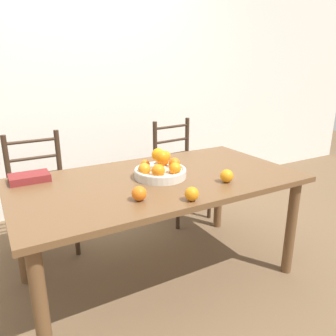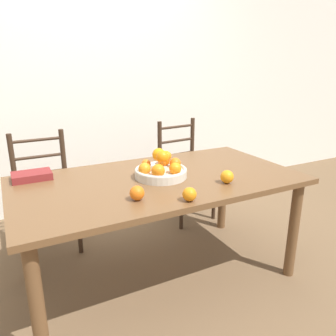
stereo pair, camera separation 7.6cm
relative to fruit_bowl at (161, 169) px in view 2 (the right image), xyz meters
name	(u,v)px [view 2 (the right image)]	position (x,y,z in m)	size (l,w,h in m)	color
ground_plane	(160,275)	(-0.02, 0.00, -0.79)	(12.00, 12.00, 0.00)	brown
wall_back	(91,78)	(-0.02, 1.51, 0.51)	(8.00, 0.06, 2.60)	silver
dining_table	(159,190)	(-0.02, 0.00, -0.14)	(1.80, 0.96, 0.73)	brown
fruit_bowl	(161,169)	(0.00, 0.00, 0.00)	(0.33, 0.33, 0.19)	beige
orange_loose_0	(189,194)	(-0.04, -0.41, -0.02)	(0.08, 0.08, 0.08)	orange
orange_loose_1	(137,193)	(-0.28, -0.27, -0.02)	(0.08, 0.08, 0.08)	orange
orange_loose_2	(227,177)	(0.31, -0.28, -0.01)	(0.08, 0.08, 0.08)	orange
chair_left	(45,194)	(-0.63, 0.77, -0.33)	(0.43, 0.41, 0.93)	#382619
chair_right	(185,171)	(0.63, 0.77, -0.33)	(0.46, 0.44, 0.93)	#382619
book_stack	(32,176)	(-0.74, 0.34, -0.03)	(0.23, 0.16, 0.05)	maroon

